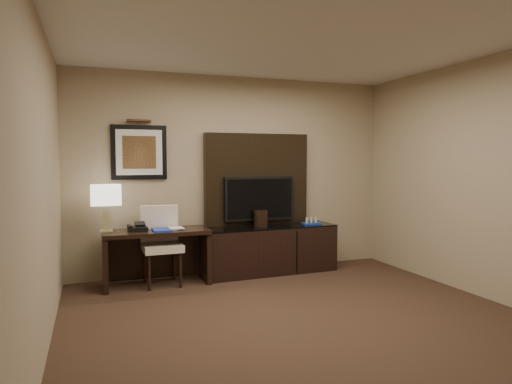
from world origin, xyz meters
name	(u,v)px	position (x,y,z in m)	size (l,w,h in m)	color
floor	(318,333)	(0.00, 0.00, -0.01)	(4.50, 5.00, 0.01)	#332117
ceiling	(321,26)	(0.00, 0.00, 2.70)	(4.50, 5.00, 0.01)	silver
wall_back	(235,175)	(0.00, 2.50, 1.35)	(4.50, 0.01, 2.70)	tan
wall_left	(38,188)	(-2.25, 0.00, 1.35)	(0.01, 5.00, 2.70)	tan
wall_right	(511,179)	(2.25, 0.00, 1.35)	(0.01, 5.00, 2.70)	tan
desk	(157,257)	(-1.15, 2.10, 0.34)	(1.28, 0.55, 0.69)	black
credenza	(268,249)	(0.39, 2.20, 0.32)	(1.88, 0.52, 0.65)	black
tv_wall_panel	(257,180)	(0.30, 2.44, 1.27)	(1.50, 0.12, 1.30)	black
tv	(259,198)	(0.30, 2.34, 1.02)	(1.00, 0.08, 0.60)	black
artwork	(139,152)	(-1.30, 2.48, 1.65)	(0.70, 0.04, 0.70)	black
picture_light	(139,121)	(-1.30, 2.44, 2.05)	(0.04, 0.04, 0.30)	#412414
desk_chair	(162,246)	(-1.08, 2.05, 0.49)	(0.47, 0.54, 0.98)	#EFDFC8
table_lamp	(106,206)	(-1.73, 2.18, 0.99)	(0.38, 0.22, 0.61)	tan
desk_phone	(138,226)	(-1.37, 2.10, 0.74)	(0.22, 0.20, 0.11)	black
blue_folder	(162,230)	(-1.09, 2.03, 0.70)	(0.22, 0.29, 0.02)	#1932A6
book	(169,220)	(-0.99, 2.08, 0.81)	(0.17, 0.02, 0.24)	#BCB093
ice_bucket	(261,218)	(0.28, 2.22, 0.76)	(0.20, 0.20, 0.22)	black
minibar_tray	(311,221)	(1.02, 2.16, 0.69)	(0.25, 0.15, 0.09)	#183A9F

